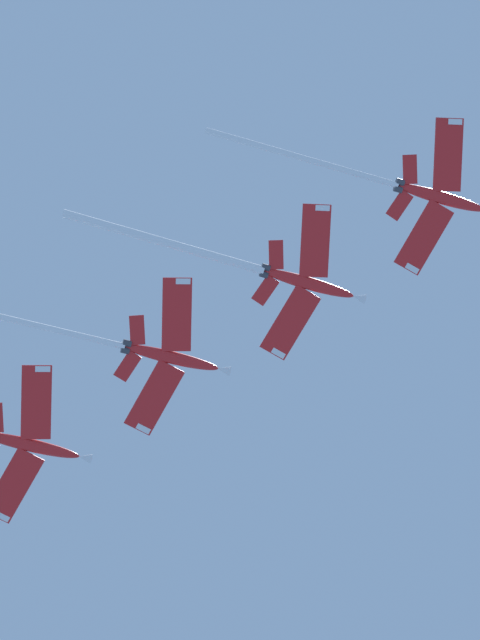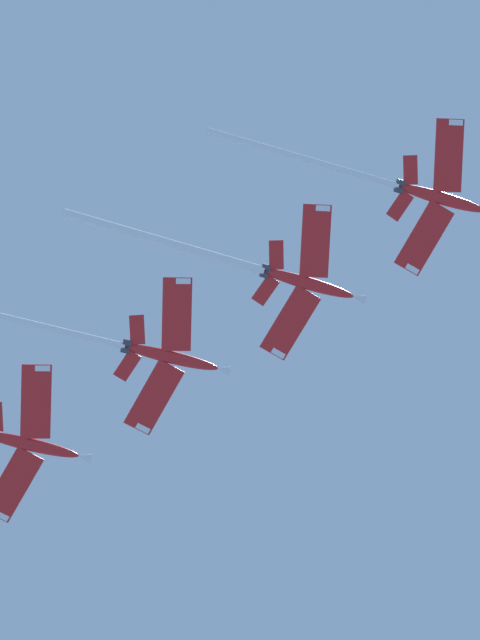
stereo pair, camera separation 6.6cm
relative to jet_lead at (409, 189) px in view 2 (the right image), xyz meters
name	(u,v)px [view 2 (the right image)]	position (x,y,z in m)	size (l,w,h in m)	color
jet_lead	(409,189)	(0.00, 0.00, 0.00)	(20.03, 37.55, 8.95)	red
jet_second	(255,268)	(-16.32, -13.78, -1.92)	(20.08, 38.35, 8.27)	red
jet_third	(137,349)	(-30.77, -23.14, -4.98)	(20.02, 37.16, 9.10)	red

